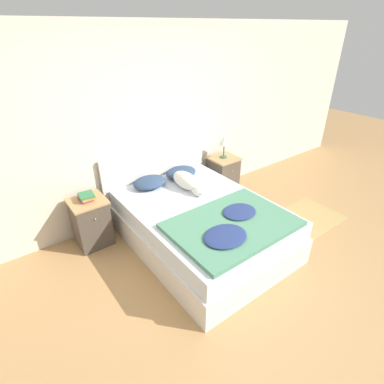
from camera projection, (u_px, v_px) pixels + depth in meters
The scene contains 13 objects.
ground_plane at pixel (254, 292), 3.17m from camera, with size 16.00×16.00×0.00m, color tan.
wall_back at pixel (146, 127), 4.03m from camera, with size 9.00×0.06×2.55m.
bed at pixel (202, 225), 3.76m from camera, with size 1.57×2.10×0.56m.
headboard at pixel (157, 178), 4.39m from camera, with size 1.65×0.06×0.99m.
nightstand_left at pixel (91, 222), 3.75m from camera, with size 0.43×0.41×0.63m.
nightstand_right at pixel (223, 175), 4.90m from camera, with size 0.43×0.41×0.63m.
pillow_left at pixel (150, 182), 4.03m from camera, with size 0.46×0.36×0.13m.
pillow_right at pixel (181, 172), 4.29m from camera, with size 0.46×0.36×0.13m.
quilt at pixel (232, 225), 3.23m from camera, with size 1.34×0.96×0.08m.
dog at pixel (187, 181), 3.97m from camera, with size 0.24×0.68×0.21m.
book_stack at pixel (86, 197), 3.59m from camera, with size 0.18×0.22×0.08m.
table_lamp at pixel (224, 141), 4.63m from camera, with size 0.18×0.18×0.36m.
rug at pixel (304, 219), 4.36m from camera, with size 1.12×0.74×0.00m.
Camera 1 is at (-1.87, -1.40, 2.48)m, focal length 28.00 mm.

